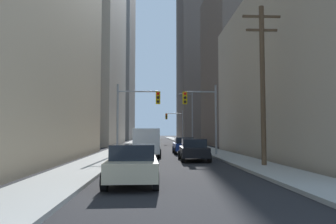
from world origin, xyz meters
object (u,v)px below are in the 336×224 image
sedan_beige (133,164)px  traffic_signal_far_right (175,121)px  sedan_blue (184,145)px  traffic_signal_near_right (202,108)px  sedan_black (194,150)px  traffic_signal_near_left (136,108)px  sedan_red (148,144)px  cargo_van_white (147,141)px

sedan_beige → traffic_signal_far_right: size_ratio=0.71×
sedan_blue → traffic_signal_near_right: traffic_signal_near_right is taller
sedan_black → traffic_signal_near_left: (-4.24, 4.61, 3.26)m
sedan_red → traffic_signal_far_right: bearing=79.7°
traffic_signal_near_left → traffic_signal_near_right: bearing=-0.0°
traffic_signal_far_right → sedan_blue: bearing=-92.2°
cargo_van_white → traffic_signal_far_right: (4.41, 31.93, 2.73)m
sedan_blue → traffic_signal_near_right: (1.25, -3.01, 3.23)m
cargo_van_white → sedan_red: bearing=90.7°
sedan_blue → traffic_signal_far_right: (1.11, 28.28, 3.24)m
traffic_signal_near_right → sedan_black: bearing=-105.5°
sedan_red → traffic_signal_near_right: bearing=-54.6°
sedan_red → traffic_signal_near_left: size_ratio=0.71×
traffic_signal_near_left → traffic_signal_near_right: (5.52, -0.00, -0.04)m
sedan_beige → sedan_black: (3.56, 10.02, 0.00)m
sedan_red → cargo_van_white: bearing=-89.3°
traffic_signal_near_left → cargo_van_white: bearing=-33.4°
cargo_van_white → sedan_red: cargo_van_white is taller
sedan_beige → sedan_blue: size_ratio=1.01×
sedan_black → traffic_signal_near_left: traffic_signal_near_left is taller
sedan_beige → sedan_red: bearing=89.5°
sedan_black → sedan_red: size_ratio=1.00×
sedan_red → traffic_signal_near_right: 8.66m
cargo_van_white → sedan_beige: size_ratio=1.24×
sedan_blue → traffic_signal_far_right: bearing=87.8°
sedan_beige → traffic_signal_far_right: (4.69, 45.92, 3.24)m
sedan_beige → sedan_black: size_ratio=1.00×
cargo_van_white → traffic_signal_near_left: traffic_signal_near_left is taller
sedan_blue → sedan_black: bearing=-90.2°
sedan_black → sedan_beige: bearing=-109.6°
sedan_red → traffic_signal_near_left: bearing=-97.5°
sedan_beige → traffic_signal_far_right: 46.28m
traffic_signal_near_left → traffic_signal_far_right: size_ratio=1.00×
traffic_signal_far_right → sedan_beige: bearing=-95.8°
cargo_van_white → traffic_signal_far_right: 32.34m
sedan_red → traffic_signal_far_right: traffic_signal_far_right is taller
sedan_beige → traffic_signal_near_right: traffic_signal_near_right is taller
sedan_red → traffic_signal_far_right: 25.35m
sedan_beige → traffic_signal_near_left: 15.01m
sedan_blue → traffic_signal_near_right: bearing=-67.4°
cargo_van_white → traffic_signal_near_left: 2.98m
cargo_van_white → traffic_signal_near_left: bearing=146.6°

